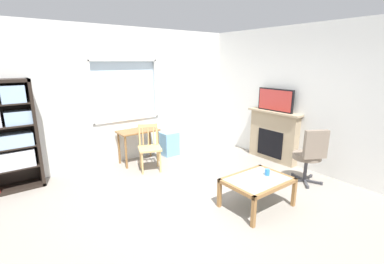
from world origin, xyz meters
name	(u,v)px	position (x,y,z in m)	size (l,w,h in m)	color
ground	(189,202)	(0.00, 0.00, -0.01)	(6.23, 5.68, 0.02)	gray
wall_back_with_window	(122,97)	(-0.01, 2.34, 1.37)	(5.23, 0.15, 2.76)	silver
wall_right	(298,98)	(2.67, 0.00, 1.38)	(0.12, 4.88, 2.76)	silver
bookshelf	(4,134)	(-2.12, 2.10, 0.96)	(0.90, 0.38, 1.82)	black
desk_under_window	(138,136)	(0.14, 1.99, 0.57)	(0.83, 0.45, 0.70)	brown
wooden_chair	(149,147)	(0.13, 1.47, 0.46)	(0.53, 0.52, 0.90)	tan
plastic_drawer_unit	(169,143)	(0.91, 2.04, 0.26)	(0.35, 0.40, 0.53)	#72ADDB
fireplace	(273,136)	(2.52, 0.39, 0.54)	(0.26, 1.22, 1.07)	tan
tv	(275,100)	(2.50, 0.39, 1.31)	(0.06, 0.83, 0.47)	black
office_chair	(310,154)	(2.02, -0.74, 0.55)	(0.61, 0.62, 1.00)	#7A6B5B
coffee_table	(257,183)	(0.71, -0.71, 0.38)	(0.94, 0.70, 0.44)	#8C9E99
sippy_cup	(267,172)	(0.93, -0.70, 0.48)	(0.07, 0.07, 0.09)	#337FD6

